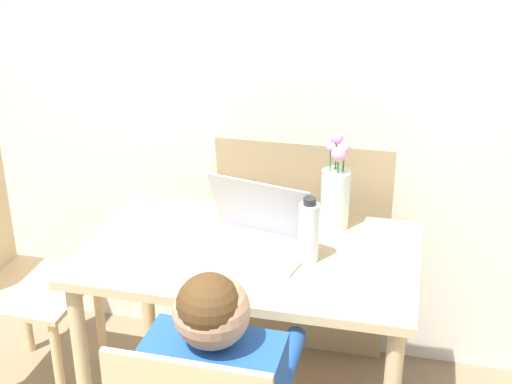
{
  "coord_description": "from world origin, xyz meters",
  "views": [
    {
      "loc": [
        0.77,
        -0.34,
        1.85
      ],
      "look_at": [
        0.3,
        1.66,
        0.94
      ],
      "focal_mm": 50.0,
      "sensor_mm": 36.0,
      "label": 1
    }
  ],
  "objects_px": {
    "chair_spare": "(15,277)",
    "laptop": "(257,231)",
    "flower_vase": "(336,192)",
    "water_bottle": "(309,232)"
  },
  "relations": [
    {
      "from": "laptop",
      "to": "water_bottle",
      "type": "xyz_separation_m",
      "value": [
        0.18,
        -0.06,
        0.05
      ]
    },
    {
      "from": "water_bottle",
      "to": "chair_spare",
      "type": "bearing_deg",
      "value": 173.98
    },
    {
      "from": "flower_vase",
      "to": "water_bottle",
      "type": "distance_m",
      "value": 0.26
    },
    {
      "from": "chair_spare",
      "to": "water_bottle",
      "type": "height_order",
      "value": "water_bottle"
    },
    {
      "from": "chair_spare",
      "to": "laptop",
      "type": "bearing_deg",
      "value": -92.9
    },
    {
      "from": "chair_spare",
      "to": "water_bottle",
      "type": "relative_size",
      "value": 4.38
    },
    {
      "from": "laptop",
      "to": "flower_vase",
      "type": "distance_m",
      "value": 0.31
    },
    {
      "from": "flower_vase",
      "to": "water_bottle",
      "type": "relative_size",
      "value": 1.58
    },
    {
      "from": "flower_vase",
      "to": "laptop",
      "type": "bearing_deg",
      "value": -138.98
    },
    {
      "from": "chair_spare",
      "to": "flower_vase",
      "type": "bearing_deg",
      "value": -82.65
    }
  ]
}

